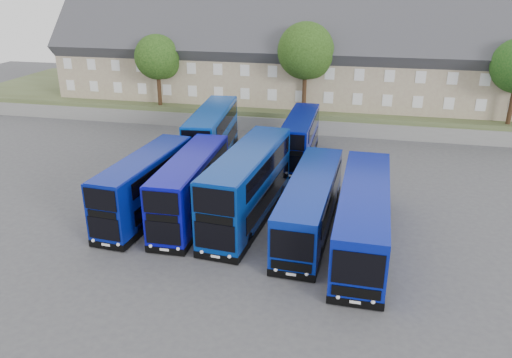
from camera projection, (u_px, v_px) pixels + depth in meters
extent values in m
plane|color=#47474C|center=(217.00, 241.00, 30.95)|extent=(120.00, 120.00, 0.00)
cube|color=slate|center=(282.00, 125.00, 52.38)|extent=(70.00, 0.40, 1.50)
cube|color=#4C5630|center=(296.00, 102.00, 61.33)|extent=(80.00, 20.00, 2.00)
cube|color=gray|center=(98.00, 67.00, 61.03)|extent=(6.00, 8.00, 6.00)
cube|color=#38383D|center=(95.00, 42.00, 59.91)|extent=(6.00, 10.40, 10.40)
cube|color=brown|center=(103.00, 8.00, 58.16)|extent=(0.60, 0.90, 1.40)
cube|color=gray|center=(144.00, 69.00, 59.83)|extent=(6.00, 8.00, 6.00)
cube|color=#38383D|center=(141.00, 43.00, 58.70)|extent=(6.00, 10.40, 10.40)
cube|color=brown|center=(151.00, 9.00, 56.95)|extent=(0.60, 0.90, 1.40)
cube|color=gray|center=(191.00, 71.00, 58.62)|extent=(6.00, 8.00, 6.00)
cube|color=#38383D|center=(190.00, 45.00, 57.49)|extent=(6.00, 10.40, 10.40)
cube|color=brown|center=(201.00, 10.00, 55.75)|extent=(0.60, 0.90, 1.40)
cube|color=gray|center=(240.00, 73.00, 57.41)|extent=(6.00, 8.00, 6.00)
cube|color=#38383D|center=(240.00, 46.00, 56.29)|extent=(6.00, 10.40, 10.40)
cube|color=brown|center=(253.00, 10.00, 54.54)|extent=(0.60, 0.90, 1.40)
cube|color=gray|center=(292.00, 75.00, 56.21)|extent=(6.00, 8.00, 6.00)
cube|color=#38383D|center=(293.00, 47.00, 55.08)|extent=(6.00, 10.40, 10.40)
cube|color=brown|center=(308.00, 11.00, 53.33)|extent=(0.60, 0.90, 1.40)
cube|color=gray|center=(346.00, 77.00, 55.00)|extent=(6.00, 8.00, 6.00)
cube|color=#38383D|center=(348.00, 49.00, 53.87)|extent=(6.00, 10.40, 10.40)
cube|color=brown|center=(365.00, 12.00, 52.13)|extent=(0.60, 0.90, 1.40)
cube|color=gray|center=(402.00, 79.00, 53.79)|extent=(6.00, 8.00, 6.00)
cube|color=#38383D|center=(405.00, 51.00, 52.67)|extent=(6.00, 10.40, 10.40)
cube|color=brown|center=(425.00, 13.00, 50.92)|extent=(0.60, 0.90, 1.40)
cube|color=gray|center=(461.00, 81.00, 52.59)|extent=(6.00, 8.00, 6.00)
cube|color=#38383D|center=(465.00, 52.00, 51.46)|extent=(6.00, 10.40, 10.40)
cube|color=brown|center=(487.00, 14.00, 49.71)|extent=(0.60, 0.90, 1.40)
cube|color=navy|center=(146.00, 184.00, 33.68)|extent=(3.14, 10.53, 3.80)
cube|color=black|center=(148.00, 210.00, 34.41)|extent=(3.18, 10.57, 0.45)
cube|color=black|center=(104.00, 229.00, 29.34)|extent=(2.06, 0.22, 1.42)
cube|color=black|center=(100.00, 200.00, 28.63)|extent=(2.06, 0.22, 1.32)
cylinder|color=black|center=(111.00, 225.00, 31.96)|extent=(0.37, 1.02, 1.00)
cube|color=#0809A0|center=(191.00, 185.00, 33.33)|extent=(2.63, 10.65, 3.89)
cube|color=black|center=(193.00, 212.00, 34.08)|extent=(2.68, 10.69, 0.45)
cube|color=black|center=(163.00, 233.00, 28.79)|extent=(2.11, 0.10, 1.45)
cube|color=black|center=(161.00, 203.00, 28.06)|extent=(2.11, 0.10, 1.35)
cylinder|color=black|center=(161.00, 229.00, 31.38)|extent=(0.32, 1.01, 1.00)
cube|color=navy|center=(248.00, 183.00, 32.96)|extent=(3.71, 12.10, 4.42)
cube|color=black|center=(248.00, 214.00, 33.81)|extent=(3.76, 12.15, 0.45)
cube|color=black|center=(215.00, 237.00, 28.00)|extent=(2.40, 0.26, 1.63)
cube|color=black|center=(213.00, 202.00, 27.18)|extent=(2.40, 0.26, 1.52)
cylinder|color=black|center=(211.00, 234.00, 30.75)|extent=(0.38, 1.02, 1.00)
cube|color=#0940A6|center=(212.00, 133.00, 43.93)|extent=(3.54, 11.51, 4.18)
cube|color=black|center=(213.00, 156.00, 44.74)|extent=(3.59, 11.55, 0.45)
cube|color=black|center=(197.00, 165.00, 39.02)|extent=(2.27, 0.26, 1.54)
cube|color=black|center=(196.00, 140.00, 38.25)|extent=(2.27, 0.26, 1.44)
cylinder|color=black|center=(191.00, 167.00, 41.62)|extent=(0.39, 1.02, 1.00)
cube|color=#081393|center=(300.00, 137.00, 43.95)|extent=(2.30, 9.98, 3.64)
cube|color=black|center=(299.00, 157.00, 44.66)|extent=(2.34, 10.02, 0.45)
cube|color=black|center=(291.00, 164.00, 39.70)|extent=(1.97, 0.07, 1.36)
cube|color=black|center=(292.00, 142.00, 39.02)|extent=(1.97, 0.07, 1.27)
cylinder|color=black|center=(284.00, 164.00, 42.25)|extent=(0.30, 1.00, 1.00)
cube|color=#082193|center=(311.00, 201.00, 31.88)|extent=(3.12, 12.69, 3.11)
cube|color=black|center=(310.00, 224.00, 32.48)|extent=(3.17, 12.73, 0.45)
cube|color=black|center=(292.00, 246.00, 26.12)|extent=(2.33, 0.15, 1.68)
cylinder|color=black|center=(279.00, 250.00, 29.01)|extent=(0.34, 1.01, 1.00)
cube|color=#081897|center=(363.00, 214.00, 29.95)|extent=(3.05, 13.48, 3.34)
cube|color=black|center=(361.00, 239.00, 30.59)|extent=(3.10, 13.52, 0.45)
cube|color=black|center=(358.00, 269.00, 23.77)|extent=(2.50, 0.11, 1.79)
cylinder|color=black|center=(334.00, 273.00, 26.73)|extent=(0.32, 1.01, 1.00)
cylinder|color=#382314|center=(159.00, 88.00, 54.92)|extent=(0.44, 0.44, 3.75)
sphere|color=black|center=(157.00, 57.00, 53.65)|extent=(4.80, 4.80, 4.80)
sphere|color=black|center=(164.00, 64.00, 54.18)|extent=(3.30, 3.30, 3.30)
cylinder|color=#382314|center=(304.00, 90.00, 52.02)|extent=(0.44, 0.44, 4.50)
sphere|color=#1B350E|center=(306.00, 51.00, 50.49)|extent=(5.76, 5.76, 5.76)
sphere|color=#1B350E|center=(312.00, 59.00, 51.07)|extent=(3.96, 3.96, 3.96)
cylinder|color=#382314|center=(512.00, 104.00, 47.64)|extent=(0.44, 0.44, 4.00)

